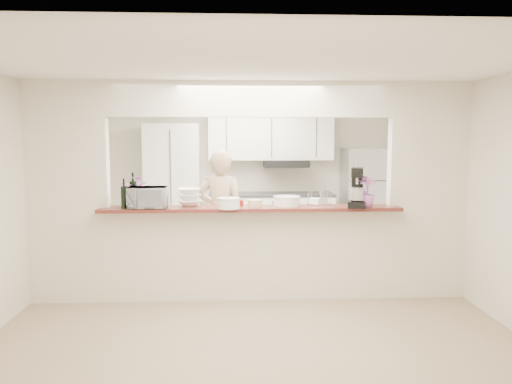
{
  "coord_description": "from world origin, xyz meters",
  "views": [
    {
      "loc": [
        -0.21,
        -5.66,
        1.86
      ],
      "look_at": [
        0.08,
        0.3,
        1.22
      ],
      "focal_mm": 35.0,
      "sensor_mm": 36.0,
      "label": 1
    }
  ],
  "objects": [
    {
      "name": "utensil_caddy",
      "position": [
        0.8,
        0.05,
        1.19
      ],
      "size": [
        0.28,
        0.23,
        0.23
      ],
      "color": "silver",
      "rests_on": "bar_counter"
    },
    {
      "name": "toaster_oven",
      "position": [
        -1.15,
        -0.1,
        1.21
      ],
      "size": [
        0.43,
        0.3,
        0.24
      ],
      "primitive_type": "imported",
      "rotation": [
        0.0,
        0.0,
        0.01
      ],
      "color": "#B9B8BE",
      "rests_on": "bar_counter"
    },
    {
      "name": "bar_counter",
      "position": [
        0.0,
        -0.0,
        0.58
      ],
      "size": [
        3.4,
        0.38,
        1.09
      ],
      "color": "silver",
      "rests_on": "floor"
    },
    {
      "name": "wine_bottle_b",
      "position": [
        -1.4,
        -0.15,
        1.22
      ],
      "size": [
        0.07,
        0.07,
        0.33
      ],
      "color": "black",
      "rests_on": "bar_counter"
    },
    {
      "name": "plate_stack_b",
      "position": [
        0.42,
        0.03,
        1.14
      ],
      "size": [
        0.31,
        0.31,
        0.11
      ],
      "color": "white",
      "rests_on": "bar_counter"
    },
    {
      "name": "wine_bottle_a",
      "position": [
        -1.34,
        0.07,
        1.24
      ],
      "size": [
        0.08,
        0.08,
        0.38
      ],
      "color": "black",
      "rests_on": "bar_counter"
    },
    {
      "name": "tile_overlay",
      "position": [
        0.0,
        1.55,
        0.01
      ],
      "size": [
        5.0,
        2.9,
        0.01
      ],
      "primitive_type": "cube",
      "color": "beige",
      "rests_on": "floor"
    },
    {
      "name": "partition",
      "position": [
        0.0,
        0.0,
        1.48
      ],
      "size": [
        5.0,
        0.15,
        2.5
      ],
      "color": "silver",
      "rests_on": "floor"
    },
    {
      "name": "flower_right",
      "position": [
        1.3,
        -0.15,
        1.27
      ],
      "size": [
        0.23,
        0.23,
        0.35
      ],
      "primitive_type": "imported",
      "rotation": [
        0.0,
        0.0,
        0.15
      ],
      "color": "#BA65BD",
      "rests_on": "bar_counter"
    },
    {
      "name": "red_bowl",
      "position": [
        -0.15,
        0.08,
        1.12
      ],
      "size": [
        0.14,
        0.14,
        0.07
      ],
      "primitive_type": "cylinder",
      "color": "maroon",
      "rests_on": "bar_counter"
    },
    {
      "name": "kitchen_cabinets",
      "position": [
        -0.19,
        2.72,
        0.97
      ],
      "size": [
        3.15,
        0.62,
        2.25
      ],
      "color": "silver",
      "rests_on": "floor"
    },
    {
      "name": "flower_left",
      "position": [
        -1.3,
        0.05,
        1.27
      ],
      "size": [
        0.4,
        0.37,
        0.36
      ],
      "primitive_type": "imported",
      "rotation": [
        0.0,
        0.0,
        -0.35
      ],
      "color": "#C769B4",
      "rests_on": "bar_counter"
    },
    {
      "name": "serving_bowls",
      "position": [
        -0.7,
        0.05,
        1.19
      ],
      "size": [
        0.27,
        0.27,
        0.2
      ],
      "primitive_type": "imported",
      "rotation": [
        0.0,
        0.0,
        0.01
      ],
      "color": "white",
      "rests_on": "bar_counter"
    },
    {
      "name": "person",
      "position": [
        -0.36,
        0.8,
        0.85
      ],
      "size": [
        0.71,
        0.56,
        1.71
      ],
      "primitive_type": "imported",
      "rotation": [
        0.0,
        0.0,
        2.87
      ],
      "color": "tan",
      "rests_on": "floor"
    },
    {
      "name": "tan_bowl",
      "position": [
        0.05,
        -0.03,
        1.13
      ],
      "size": [
        0.16,
        0.16,
        0.08
      ],
      "primitive_type": "cylinder",
      "color": "#C1B288",
      "rests_on": "bar_counter"
    },
    {
      "name": "stand_mixer",
      "position": [
        1.2,
        -0.14,
        1.29
      ],
      "size": [
        0.27,
        0.34,
        0.45
      ],
      "color": "black",
      "rests_on": "bar_counter"
    },
    {
      "name": "floor",
      "position": [
        0.0,
        0.0,
        0.0
      ],
      "size": [
        6.0,
        6.0,
        0.0
      ],
      "primitive_type": "plane",
      "color": "gray",
      "rests_on": "ground"
    },
    {
      "name": "refrigerator",
      "position": [
        2.05,
        2.65,
        0.85
      ],
      "size": [
        0.75,
        0.7,
        1.7
      ],
      "primitive_type": "cube",
      "color": "#9E9EA2",
      "rests_on": "floor"
    },
    {
      "name": "plate_stack_a",
      "position": [
        -0.25,
        -0.19,
        1.15
      ],
      "size": [
        0.26,
        0.26,
        0.12
      ],
      "color": "white",
      "rests_on": "bar_counter"
    }
  ]
}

